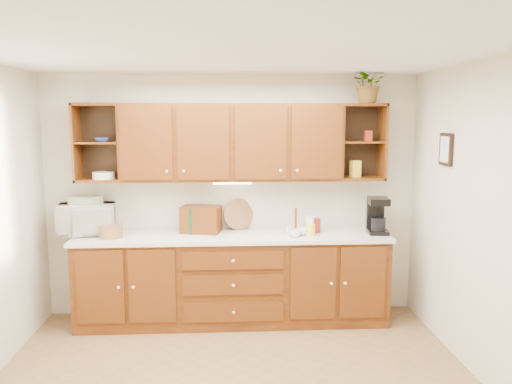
{
  "coord_description": "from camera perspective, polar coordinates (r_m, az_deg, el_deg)",
  "views": [
    {
      "loc": [
        -0.04,
        -3.63,
        2.12
      ],
      "look_at": [
        0.23,
        1.15,
        1.43
      ],
      "focal_mm": 35.0,
      "sensor_mm": 36.0,
      "label": 1
    }
  ],
  "objects": [
    {
      "name": "canister_yellow",
      "position": [
        5.16,
        6.25,
        -4.34
      ],
      "size": [
        0.1,
        0.1,
        0.12
      ],
      "primitive_type": "cylinder",
      "rotation": [
        0.0,
        0.0,
        0.05
      ],
      "color": "yellow",
      "rests_on": "countertop"
    },
    {
      "name": "countertop",
      "position": [
        5.21,
        -2.67,
        -5.1
      ],
      "size": [
        3.24,
        0.64,
        0.04
      ],
      "primitive_type": "cube",
      "color": "silver",
      "rests_on": "base_cabinets"
    },
    {
      "name": "canister_red",
      "position": [
        5.31,
        6.85,
        -3.83
      ],
      "size": [
        0.13,
        0.13,
        0.15
      ],
      "primitive_type": "cylinder",
      "rotation": [
        0.0,
        0.0,
        -0.32
      ],
      "color": "maroon",
      "rests_on": "countertop"
    },
    {
      "name": "back_wall",
      "position": [
        5.44,
        -2.73,
        -0.45
      ],
      "size": [
        4.0,
        0.0,
        4.0
      ],
      "primitive_type": "plane",
      "rotation": [
        1.57,
        0.0,
        0.0
      ],
      "color": "beige",
      "rests_on": "floor"
    },
    {
      "name": "wine_bottle",
      "position": [
        5.24,
        -7.4,
        -3.33
      ],
      "size": [
        0.07,
        0.07,
        0.27
      ],
      "primitive_type": "cylinder",
      "rotation": [
        0.0,
        0.0,
        0.07
      ],
      "color": "#10311A",
      "rests_on": "countertop"
    },
    {
      "name": "framed_picture",
      "position": [
        4.96,
        20.9,
        4.58
      ],
      "size": [
        0.03,
        0.24,
        0.3
      ],
      "primitive_type": "cube",
      "color": "black",
      "rests_on": "right_wall"
    },
    {
      "name": "towel_stack",
      "position": [
        5.46,
        -18.89,
        -0.9
      ],
      "size": [
        0.34,
        0.3,
        0.08
      ],
      "primitive_type": "cube",
      "rotation": [
        0.0,
        0.0,
        -0.39
      ],
      "color": "tan",
      "rests_on": "microwave"
    },
    {
      "name": "canister_white",
      "position": [
        5.24,
        6.16,
        -3.79
      ],
      "size": [
        0.11,
        0.11,
        0.19
      ],
      "primitive_type": "cylinder",
      "rotation": [
        0.0,
        0.0,
        -0.31
      ],
      "color": "white",
      "rests_on": "countertop"
    },
    {
      "name": "upper_cabinets",
      "position": [
        5.22,
        -2.65,
        5.73
      ],
      "size": [
        3.2,
        0.33,
        0.8
      ],
      "color": "#3D1707",
      "rests_on": "back_wall"
    },
    {
      "name": "woven_tray",
      "position": [
        5.44,
        -2.02,
        -4.19
      ],
      "size": [
        0.35,
        0.21,
        0.34
      ],
      "primitive_type": "cylinder",
      "rotation": [
        1.36,
        0.0,
        0.39
      ],
      "color": "olive",
      "rests_on": "countertop"
    },
    {
      "name": "base_cabinets",
      "position": [
        5.34,
        -2.64,
        -9.99
      ],
      "size": [
        3.2,
        0.6,
        0.9
      ],
      "primitive_type": "cube",
      "color": "#3D1707",
      "rests_on": "floor"
    },
    {
      "name": "undercabinet_light",
      "position": [
        5.2,
        -2.72,
        1.04
      ],
      "size": [
        0.4,
        0.05,
        0.02
      ],
      "primitive_type": "cube",
      "color": "white",
      "rests_on": "upper_cabinets"
    },
    {
      "name": "plate_stack",
      "position": [
        5.37,
        -17.03,
        1.83
      ],
      "size": [
        0.28,
        0.28,
        0.07
      ],
      "primitive_type": "cylinder",
      "rotation": [
        0.0,
        0.0,
        0.34
      ],
      "color": "white",
      "rests_on": "upper_cabinets"
    },
    {
      "name": "pantry_box_yellow",
      "position": [
        5.39,
        11.29,
        2.62
      ],
      "size": [
        0.11,
        0.1,
        0.17
      ],
      "primitive_type": "cube",
      "rotation": [
        0.0,
        0.0,
        0.26
      ],
      "color": "yellow",
      "rests_on": "upper_cabinets"
    },
    {
      "name": "bread_box",
      "position": [
        5.3,
        -6.3,
        -3.12
      ],
      "size": [
        0.45,
        0.34,
        0.28
      ],
      "primitive_type": "cube",
      "rotation": [
        0.0,
        0.0,
        -0.23
      ],
      "color": "#3D1707",
      "rests_on": "countertop"
    },
    {
      "name": "wicker_basket",
      "position": [
        5.27,
        -16.24,
        -4.33
      ],
      "size": [
        0.27,
        0.27,
        0.13
      ],
      "primitive_type": "cylinder",
      "rotation": [
        0.0,
        0.0,
        0.21
      ],
      "color": "olive",
      "rests_on": "countertop"
    },
    {
      "name": "coffee_maker",
      "position": [
        5.39,
        13.7,
        -2.67
      ],
      "size": [
        0.23,
        0.29,
        0.38
      ],
      "rotation": [
        0.0,
        0.0,
        -0.12
      ],
      "color": "black",
      "rests_on": "countertop"
    },
    {
      "name": "right_wall",
      "position": [
        4.24,
        25.71,
        -3.73
      ],
      "size": [
        0.0,
        3.5,
        3.5
      ],
      "primitive_type": "plane",
      "rotation": [
        1.57,
        0.0,
        -1.57
      ],
      "color": "beige",
      "rests_on": "floor"
    },
    {
      "name": "bowl_stack",
      "position": [
        5.34,
        -17.2,
        5.72
      ],
      "size": [
        0.2,
        0.2,
        0.04
      ],
      "primitive_type": "imported",
      "rotation": [
        0.0,
        0.0,
        0.25
      ],
      "color": "#294196",
      "rests_on": "upper_cabinets"
    },
    {
      "name": "potted_plant",
      "position": [
        5.38,
        12.81,
        12.02
      ],
      "size": [
        0.4,
        0.36,
        0.41
      ],
      "primitive_type": "imported",
      "rotation": [
        0.0,
        0.0,
        0.11
      ],
      "color": "#999999",
      "rests_on": "upper_cabinets"
    },
    {
      "name": "ceiling",
      "position": [
        3.66,
        -2.62,
        15.78
      ],
      "size": [
        4.0,
        4.0,
        0.0
      ],
      "primitive_type": "plane",
      "rotation": [
        3.14,
        0.0,
        0.0
      ],
      "color": "white",
      "rests_on": "back_wall"
    },
    {
      "name": "pantry_box_red",
      "position": [
        5.38,
        12.7,
        6.27
      ],
      "size": [
        0.07,
        0.07,
        0.11
      ],
      "primitive_type": "cube",
      "rotation": [
        0.0,
        0.0,
        0.02
      ],
      "color": "maroon",
      "rests_on": "upper_cabinets"
    },
    {
      "name": "microwave",
      "position": [
        5.49,
        -18.8,
        -2.95
      ],
      "size": [
        0.62,
        0.47,
        0.31
      ],
      "primitive_type": "imported",
      "rotation": [
        0.0,
        0.0,
        0.17
      ],
      "color": "beige",
      "rests_on": "countertop"
    },
    {
      "name": "mug_tree",
      "position": [
        5.16,
        4.55,
        -4.51
      ],
      "size": [
        0.26,
        0.26,
        0.29
      ],
      "rotation": [
        0.0,
        0.0,
        0.33
      ],
      "color": "#3D1707",
      "rests_on": "countertop"
    }
  ]
}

